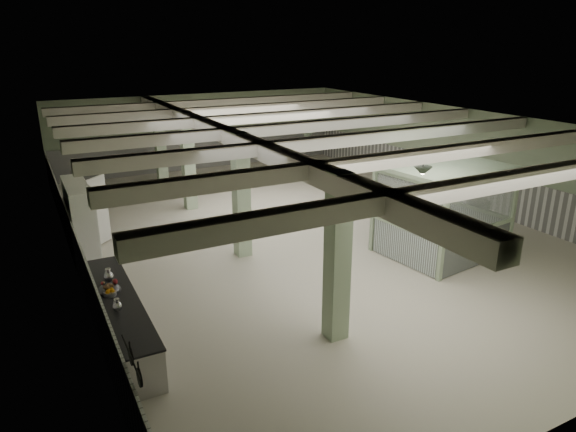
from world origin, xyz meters
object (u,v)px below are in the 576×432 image
walkin_cooler (81,221)px  filing_cabinet (477,219)px  guard_booth (444,195)px  prep_counter (120,317)px

walkin_cooler → filing_cabinet: 11.95m
filing_cabinet → guard_booth: bearing=-157.0°
walkin_cooler → guard_booth: bearing=-26.2°
walkin_cooler → filing_cabinet: bearing=-21.0°
prep_counter → walkin_cooler: size_ratio=1.93×
prep_counter → filing_cabinet: bearing=3.3°
walkin_cooler → guard_booth: (9.33, -4.58, 0.68)m
prep_counter → filing_cabinet: 11.08m
walkin_cooler → filing_cabinet: size_ratio=1.83×
prep_counter → filing_cabinet: (11.06, 0.64, 0.20)m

